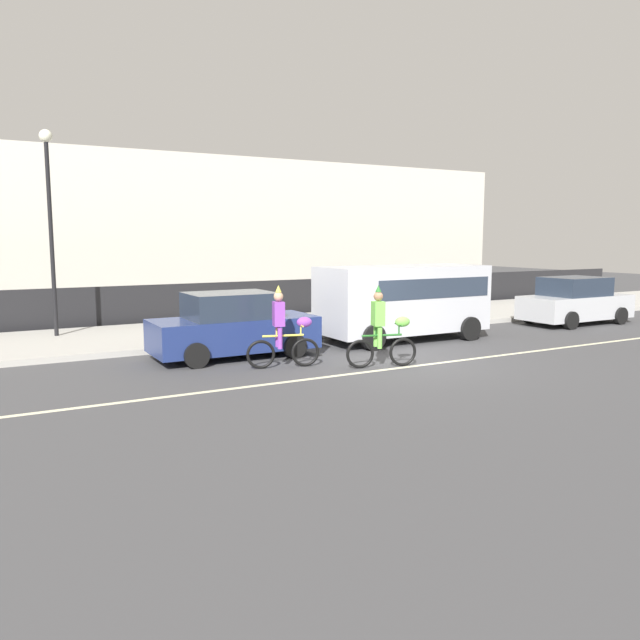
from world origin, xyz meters
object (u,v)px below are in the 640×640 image
Objects in this scene: parade_cyclist_lime at (382,331)px; parked_car_silver at (575,302)px; parade_cyclist_purple at (284,332)px; parked_van_silver at (405,297)px; street_lamp_post at (49,203)px; parked_car_navy at (233,327)px.

parade_cyclist_lime is 10.50m from parked_car_silver.
parked_van_silver is (4.83, 1.85, 0.44)m from parade_cyclist_purple.
parade_cyclist_purple is 5.19m from parked_van_silver.
parked_car_navy is at bearing -53.79° from street_lamp_post.
parade_cyclist_lime is at bearing -27.88° from parade_cyclist_purple.
parade_cyclist_purple is 1.86m from parked_car_navy.
parked_car_silver is (12.69, -0.02, 0.00)m from parked_car_navy.
parked_van_silver is at bearing 179.23° from parked_car_silver.
parked_van_silver is at bearing 46.03° from parade_cyclist_lime.
parked_car_navy is at bearing -179.20° from parked_van_silver.
parked_car_silver is at bearing 8.21° from parade_cyclist_purple.
parked_car_silver is at bearing -0.77° from parked_van_silver.
parked_van_silver is 7.32m from parked_car_silver.
parked_car_silver is 0.70× the size of street_lamp_post.
parked_car_navy and parked_car_silver have the same top height.
parade_cyclist_lime is 0.38× the size of parked_van_silver.
parade_cyclist_purple is at bearing -171.79° from parked_car_silver.
parked_car_navy is 6.87m from street_lamp_post.
parked_van_silver reaches higher than parade_cyclist_lime.
parked_car_navy is at bearing 107.30° from parade_cyclist_purple.
street_lamp_post is at bearing 128.50° from parade_cyclist_lime.
parked_car_navy is 1.00× the size of parked_car_silver.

